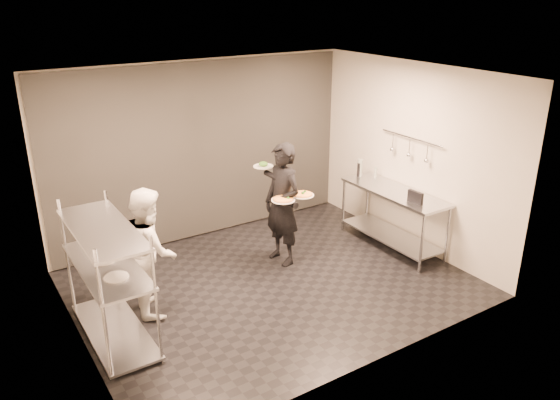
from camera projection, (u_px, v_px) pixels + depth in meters
room_shell at (228, 164)px, 7.85m from camera, size 5.00×4.00×2.80m
pass_rack at (108, 276)px, 6.07m from camera, size 0.60×1.60×1.50m
prep_counter at (393, 209)px, 8.31m from camera, size 0.60×1.80×0.92m
utensil_rail at (410, 148)px, 8.10m from camera, size 0.07×1.20×0.31m
waiter at (282, 204)px, 7.75m from camera, size 0.51×0.70×1.79m
chef at (150, 250)px, 6.62m from camera, size 0.75×0.88×1.59m
pizza_plate_near at (283, 199)px, 7.46m from camera, size 0.33×0.33×0.05m
pizza_plate_far at (302, 194)px, 7.63m from camera, size 0.32×0.32×0.05m
salad_plate at (263, 165)px, 7.79m from camera, size 0.29×0.29×0.07m
pos_monitor at (415, 197)px, 7.69m from camera, size 0.07×0.25×0.18m
bottle_green at (360, 168)px, 8.78m from camera, size 0.08×0.08×0.29m
bottle_clear at (376, 172)px, 8.74m from camera, size 0.05×0.05×0.17m
bottle_dark at (359, 170)px, 8.78m from camera, size 0.07×0.07×0.23m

